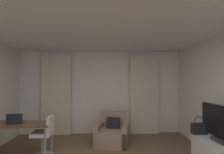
{
  "coord_description": "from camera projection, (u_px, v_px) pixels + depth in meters",
  "views": [
    {
      "loc": [
        0.07,
        -2.64,
        1.63
      ],
      "look_at": [
        0.27,
        1.35,
        1.73
      ],
      "focal_mm": 28.46,
      "sensor_mm": 36.0,
      "label": 1
    }
  ],
  "objects": [
    {
      "name": "laptop",
      "position": [
        15.0,
        121.0,
        3.84
      ],
      "size": [
        0.36,
        0.3,
        0.22
      ],
      "color": "#2D2D33",
      "rests_on": "desk"
    },
    {
      "name": "desk",
      "position": [
        21.0,
        126.0,
        3.85
      ],
      "size": [
        1.29,
        0.58,
        0.72
      ],
      "color": "brown",
      "rests_on": "ground"
    },
    {
      "name": "curtain_right_panel",
      "position": [
        144.0,
        94.0,
        5.59
      ],
      "size": [
        0.9,
        0.06,
        2.5
      ],
      "color": "beige",
      "rests_on": "ground"
    },
    {
      "name": "tv_flatscreen",
      "position": [
        221.0,
        125.0,
        3.2
      ],
      "size": [
        0.2,
        1.15,
        0.66
      ],
      "color": "#333338",
      "rests_on": "tv_console"
    },
    {
      "name": "wall_window",
      "position": [
        101.0,
        92.0,
        5.65
      ],
      "size": [
        5.12,
        0.06,
        2.6
      ],
      "color": "silver",
      "rests_on": "ground"
    },
    {
      "name": "curtain_left_panel",
      "position": [
        56.0,
        94.0,
        5.45
      ],
      "size": [
        0.9,
        0.06,
        2.5
      ],
      "color": "beige",
      "rests_on": "ground"
    },
    {
      "name": "desk_chair",
      "position": [
        44.0,
        138.0,
        3.85
      ],
      "size": [
        0.48,
        0.48,
        0.88
      ],
      "color": "gray",
      "rests_on": "ground"
    },
    {
      "name": "handbag_primary",
      "position": [
        199.0,
        128.0,
        3.7
      ],
      "size": [
        0.3,
        0.14,
        0.37
      ],
      "color": "black",
      "rests_on": "tv_console"
    },
    {
      "name": "armchair",
      "position": [
        113.0,
        134.0,
        4.65
      ],
      "size": [
        0.98,
        0.98,
        0.81
      ],
      "color": "#997A66",
      "rests_on": "ground"
    },
    {
      "name": "ceiling",
      "position": [
        99.0,
        15.0,
        2.66
      ],
      "size": [
        5.12,
        6.12,
        0.06
      ],
      "primitive_type": "cube",
      "color": "white",
      "rests_on": "wall_left"
    }
  ]
}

